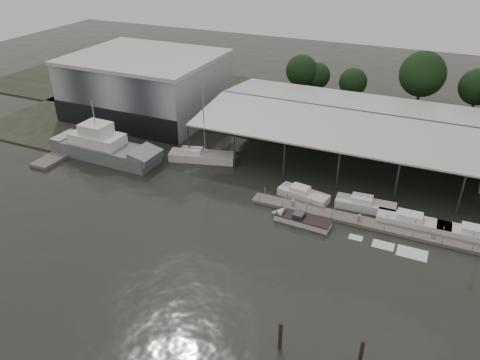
% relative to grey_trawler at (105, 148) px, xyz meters
% --- Properties ---
extents(ground, '(200.00, 200.00, 0.00)m').
position_rel_grey_trawler_xyz_m(ground, '(23.51, -11.92, -1.58)').
color(ground, black).
rests_on(ground, ground).
extents(land_strip_far, '(140.00, 30.00, 0.30)m').
position_rel_grey_trawler_xyz_m(land_strip_far, '(23.51, 30.08, -1.48)').
color(land_strip_far, '#3C4131').
rests_on(land_strip_far, ground).
extents(land_strip_west, '(20.00, 40.00, 0.30)m').
position_rel_grey_trawler_xyz_m(land_strip_west, '(-16.49, 18.08, -1.48)').
color(land_strip_west, '#3C4131').
rests_on(land_strip_west, ground).
extents(storage_warehouse, '(24.50, 20.50, 10.50)m').
position_rel_grey_trawler_xyz_m(storage_warehouse, '(-4.49, 18.02, 3.71)').
color(storage_warehouse, '#A1A6AB').
rests_on(storage_warehouse, ground).
extents(covered_boat_shed, '(58.24, 24.00, 6.96)m').
position_rel_grey_trawler_xyz_m(covered_boat_shed, '(40.51, 16.08, 4.55)').
color(covered_boat_shed, silver).
rests_on(covered_boat_shed, ground).
extents(trawler_dock, '(3.00, 18.00, 0.50)m').
position_rel_grey_trawler_xyz_m(trawler_dock, '(-6.49, 2.08, -1.33)').
color(trawler_dock, slate).
rests_on(trawler_dock, ground).
extents(floating_dock, '(28.00, 2.00, 1.40)m').
position_rel_grey_trawler_xyz_m(floating_dock, '(38.50, -1.92, -1.38)').
color(floating_dock, slate).
rests_on(floating_dock, ground).
extents(grey_trawler, '(17.34, 5.17, 8.84)m').
position_rel_grey_trawler_xyz_m(grey_trawler, '(0.00, 0.00, 0.00)').
color(grey_trawler, slate).
rests_on(grey_trawler, ground).
extents(white_sailboat, '(9.84, 5.05, 12.94)m').
position_rel_grey_trawler_xyz_m(white_sailboat, '(13.23, 4.92, -0.93)').
color(white_sailboat, silver).
rests_on(white_sailboat, ground).
extents(speedboat_underway, '(18.16, 3.21, 2.00)m').
position_rel_grey_trawler_xyz_m(speedboat_underway, '(31.03, -4.60, -1.19)').
color(speedboat_underway, silver).
rests_on(speedboat_underway, ground).
extents(moored_cruiser_0, '(6.69, 3.32, 1.70)m').
position_rel_grey_trawler_xyz_m(moored_cruiser_0, '(30.00, 0.60, -0.97)').
color(moored_cruiser_0, silver).
rests_on(moored_cruiser_0, ground).
extents(moored_cruiser_1, '(7.20, 2.56, 1.70)m').
position_rel_grey_trawler_xyz_m(moored_cruiser_1, '(37.54, 1.37, -0.97)').
color(moored_cruiser_1, silver).
rests_on(moored_cruiser_1, ground).
extents(moored_cruiser_2, '(8.08, 2.27, 1.70)m').
position_rel_grey_trawler_xyz_m(moored_cruiser_2, '(43.24, -0.18, -0.97)').
color(moored_cruiser_2, silver).
rests_on(moored_cruiser_2, ground).
extents(moored_cruiser_3, '(9.15, 2.21, 1.70)m').
position_rel_grey_trawler_xyz_m(moored_cruiser_3, '(50.24, -0.17, -0.97)').
color(moored_cruiser_3, silver).
rests_on(moored_cruiser_3, ground).
extents(horizon_tree_line, '(68.00, 9.62, 11.65)m').
position_rel_grey_trawler_xyz_m(horizon_tree_line, '(46.78, 35.68, 4.73)').
color(horizon_tree_line, black).
rests_on(horizon_tree_line, ground).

